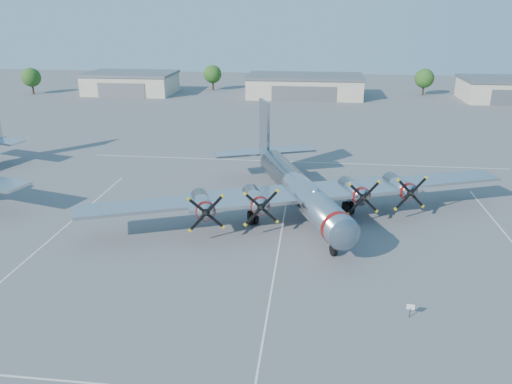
# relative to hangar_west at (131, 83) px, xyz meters

# --- Properties ---
(ground) EXTENTS (260.00, 260.00, 0.00)m
(ground) POSITION_rel_hangar_west_xyz_m (45.00, -81.96, -2.71)
(ground) COLOR #5C5C5F
(ground) RESTS_ON ground
(parking_lines) EXTENTS (60.00, 50.08, 0.01)m
(parking_lines) POSITION_rel_hangar_west_xyz_m (45.00, -83.71, -2.71)
(parking_lines) COLOR silver
(parking_lines) RESTS_ON ground
(hangar_west) EXTENTS (22.60, 14.60, 5.40)m
(hangar_west) POSITION_rel_hangar_west_xyz_m (0.00, 0.00, 0.00)
(hangar_west) COLOR #B6A990
(hangar_west) RESTS_ON ground
(hangar_center) EXTENTS (28.60, 14.60, 5.40)m
(hangar_center) POSITION_rel_hangar_west_xyz_m (45.00, -0.00, -0.00)
(hangar_center) COLOR #B6A990
(hangar_center) RESTS_ON ground
(hangar_east) EXTENTS (20.60, 14.60, 5.40)m
(hangar_east) POSITION_rel_hangar_west_xyz_m (93.00, 0.00, 0.00)
(hangar_east) COLOR #B6A990
(hangar_east) RESTS_ON ground
(tree_far_west) EXTENTS (4.80, 4.80, 6.64)m
(tree_far_west) POSITION_rel_hangar_west_xyz_m (-25.00, -3.96, 1.51)
(tree_far_west) COLOR #382619
(tree_far_west) RESTS_ON ground
(tree_west) EXTENTS (4.80, 4.80, 6.64)m
(tree_west) POSITION_rel_hangar_west_xyz_m (20.00, 8.04, 1.51)
(tree_west) COLOR #382619
(tree_west) RESTS_ON ground
(tree_east) EXTENTS (4.80, 4.80, 6.64)m
(tree_east) POSITION_rel_hangar_west_xyz_m (75.00, 6.04, 1.51)
(tree_east) COLOR #382619
(tree_east) RESTS_ON ground
(main_bomber_b29) EXTENTS (53.10, 44.97, 9.96)m
(main_bomber_b29) POSITION_rel_hangar_west_xyz_m (46.17, -75.89, -2.71)
(main_bomber_b29) COLOR silver
(main_bomber_b29) RESTS_ON ground
(info_placard) EXTENTS (0.57, 0.12, 1.08)m
(info_placard) POSITION_rel_hangar_west_xyz_m (55.20, -94.80, -1.95)
(info_placard) COLOR black
(info_placard) RESTS_ON ground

